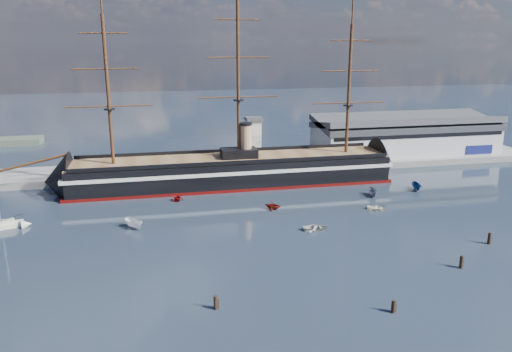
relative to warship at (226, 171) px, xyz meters
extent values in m
plane|color=#202933|center=(7.79, -20.00, -4.04)|extent=(600.00, 600.00, 0.00)
cube|color=slate|center=(17.79, 16.00, -4.04)|extent=(180.00, 18.00, 2.00)
cube|color=#B7BABC|center=(65.79, 20.00, 2.96)|extent=(62.00, 20.00, 10.00)
cube|color=#3F4247|center=(65.79, 20.00, 8.56)|extent=(63.00, 21.00, 2.00)
cube|color=silver|center=(10.79, 13.00, 4.96)|extent=(4.00, 4.00, 14.00)
cube|color=#3F4247|center=(10.79, 13.00, 12.46)|extent=(5.00, 5.00, 1.00)
cube|color=black|center=(1.73, 0.00, -0.04)|extent=(88.02, 16.13, 7.00)
cube|color=silver|center=(1.73, 0.00, 1.16)|extent=(90.02, 16.38, 1.00)
cube|color=#520806|center=(1.73, 0.00, -3.69)|extent=(90.02, 16.34, 0.90)
cone|color=black|center=(-44.77, 0.00, -0.34)|extent=(14.02, 15.70, 15.68)
cone|color=black|center=(48.23, 0.00, -0.34)|extent=(11.02, 15.70, 15.68)
cube|color=brown|center=(1.73, 0.00, 3.56)|extent=(88.02, 14.85, 0.40)
cube|color=black|center=(3.73, 0.00, 4.96)|extent=(10.01, 6.02, 2.50)
cylinder|color=tan|center=(5.73, 0.00, 8.46)|extent=(3.20, 3.20, 9.00)
cylinder|color=#381E0F|center=(-50.27, 0.00, 4.96)|extent=(17.75, 0.73, 4.43)
cylinder|color=#381E0F|center=(-30.27, 0.00, 22.76)|extent=(0.90, 0.90, 38.00)
cylinder|color=#381E0F|center=(3.73, 0.00, 24.76)|extent=(0.90, 0.90, 42.00)
cylinder|color=#381E0F|center=(35.73, 0.00, 21.76)|extent=(0.90, 0.90, 36.00)
cube|color=beige|center=(-52.54, -23.19, -3.50)|extent=(8.37, 4.76, 1.07)
cube|color=beige|center=(-52.54, -23.19, -2.64)|extent=(4.61, 2.97, 0.86)
imported|color=white|center=(-24.94, -29.41, -4.04)|extent=(6.77, 5.70, 2.63)
imported|color=beige|center=(13.27, -38.87, -4.04)|extent=(1.70, 3.54, 1.60)
imported|color=slate|center=(35.92, -18.86, -4.04)|extent=(6.12, 3.16, 2.33)
imported|color=maroon|center=(-14.52, -12.00, -4.04)|extent=(6.40, 4.60, 2.15)
imported|color=white|center=(32.02, -29.39, -4.04)|extent=(2.70, 3.15, 1.40)
imported|color=navy|center=(49.97, -16.33, -4.04)|extent=(6.44, 3.65, 2.43)
imported|color=maroon|center=(7.63, -23.56, -4.04)|extent=(6.05, 6.99, 2.40)
cylinder|color=black|center=(-12.35, -66.72, -4.04)|extent=(0.64, 0.64, 2.89)
cylinder|color=black|center=(13.48, -73.44, -4.04)|extent=(0.64, 0.64, 2.72)
cylinder|color=black|center=(32.52, -62.14, -4.04)|extent=(0.64, 0.64, 3.08)
cylinder|color=black|center=(44.65, -53.55, -4.04)|extent=(0.64, 0.64, 3.12)
camera|label=1|loc=(-20.98, -134.20, 35.29)|focal=35.00mm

